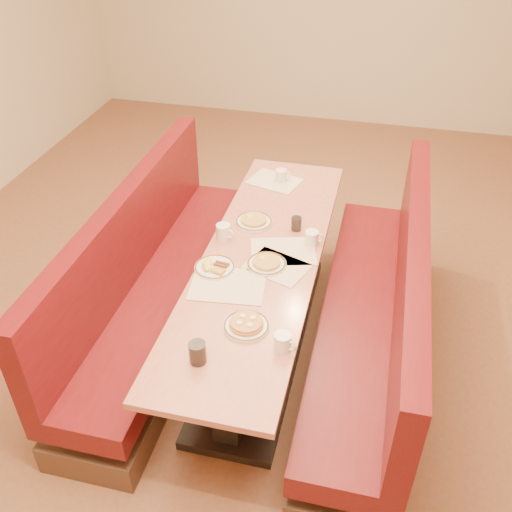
% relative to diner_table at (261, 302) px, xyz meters
% --- Properties ---
extents(ground, '(8.00, 8.00, 0.00)m').
position_rel_diner_table_xyz_m(ground, '(0.00, 0.00, -0.37)').
color(ground, '#9E6647').
rests_on(ground, ground).
extents(room_envelope, '(6.04, 8.04, 2.82)m').
position_rel_diner_table_xyz_m(room_envelope, '(0.00, 0.00, 1.56)').
color(room_envelope, beige).
rests_on(room_envelope, ground).
extents(diner_table, '(0.70, 2.50, 0.75)m').
position_rel_diner_table_xyz_m(diner_table, '(0.00, 0.00, 0.00)').
color(diner_table, black).
rests_on(diner_table, ground).
extents(booth_left, '(0.55, 2.50, 1.05)m').
position_rel_diner_table_xyz_m(booth_left, '(-0.73, 0.00, -0.01)').
color(booth_left, '#4C3326').
rests_on(booth_left, ground).
extents(booth_right, '(0.55, 2.50, 1.05)m').
position_rel_diner_table_xyz_m(booth_right, '(0.73, 0.00, -0.01)').
color(booth_right, '#4C3326').
rests_on(booth_right, ground).
extents(placemat_near_left, '(0.45, 0.36, 0.00)m').
position_rel_diner_table_xyz_m(placemat_near_left, '(-0.12, -0.33, 0.38)').
color(placemat_near_left, beige).
rests_on(placemat_near_left, diner_table).
extents(placemat_near_right, '(0.42, 0.37, 0.00)m').
position_rel_diner_table_xyz_m(placemat_near_right, '(0.12, -0.09, 0.38)').
color(placemat_near_right, beige).
rests_on(placemat_near_right, diner_table).
extents(placemat_far_left, '(0.42, 0.36, 0.00)m').
position_rel_diner_table_xyz_m(placemat_far_left, '(-0.12, 0.93, 0.38)').
color(placemat_far_left, beige).
rests_on(placemat_far_left, diner_table).
extents(placemat_far_right, '(0.46, 0.39, 0.00)m').
position_rel_diner_table_xyz_m(placemat_far_right, '(0.12, 0.07, 0.38)').
color(placemat_far_right, beige).
rests_on(placemat_far_right, diner_table).
extents(pancake_plate, '(0.24, 0.24, 0.05)m').
position_rel_diner_table_xyz_m(pancake_plate, '(0.07, -0.64, 0.39)').
color(pancake_plate, white).
rests_on(pancake_plate, diner_table).
extents(eggs_plate, '(0.24, 0.24, 0.05)m').
position_rel_diner_table_xyz_m(eggs_plate, '(-0.24, -0.20, 0.39)').
color(eggs_plate, white).
rests_on(eggs_plate, diner_table).
extents(extra_plate_mid, '(0.24, 0.24, 0.05)m').
position_rel_diner_table_xyz_m(extra_plate_mid, '(0.05, -0.09, 0.39)').
color(extra_plate_mid, white).
rests_on(extra_plate_mid, diner_table).
extents(extra_plate_far, '(0.25, 0.25, 0.05)m').
position_rel_diner_table_xyz_m(extra_plate_far, '(-0.13, 0.34, 0.39)').
color(extra_plate_far, white).
rests_on(extra_plate_far, diner_table).
extents(coffee_mug_a, '(0.12, 0.09, 0.09)m').
position_rel_diner_table_xyz_m(coffee_mug_a, '(0.28, -0.74, 0.42)').
color(coffee_mug_a, white).
rests_on(coffee_mug_a, diner_table).
extents(coffee_mug_b, '(0.13, 0.09, 0.10)m').
position_rel_diner_table_xyz_m(coffee_mug_b, '(-0.28, 0.13, 0.43)').
color(coffee_mug_b, white).
rests_on(coffee_mug_b, diner_table).
extents(coffee_mug_c, '(0.12, 0.09, 0.09)m').
position_rel_diner_table_xyz_m(coffee_mug_c, '(0.28, 0.19, 0.42)').
color(coffee_mug_c, white).
rests_on(coffee_mug_c, diner_table).
extents(coffee_mug_d, '(0.12, 0.08, 0.09)m').
position_rel_diner_table_xyz_m(coffee_mug_d, '(-0.07, 0.95, 0.42)').
color(coffee_mug_d, white).
rests_on(coffee_mug_d, diner_table).
extents(soda_tumbler_near, '(0.08, 0.08, 0.12)m').
position_rel_diner_table_xyz_m(soda_tumbler_near, '(-0.10, -0.92, 0.43)').
color(soda_tumbler_near, black).
rests_on(soda_tumbler_near, diner_table).
extents(soda_tumbler_mid, '(0.07, 0.07, 0.09)m').
position_rel_diner_table_xyz_m(soda_tumbler_mid, '(0.15, 0.33, 0.42)').
color(soda_tumbler_mid, black).
rests_on(soda_tumbler_mid, diner_table).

